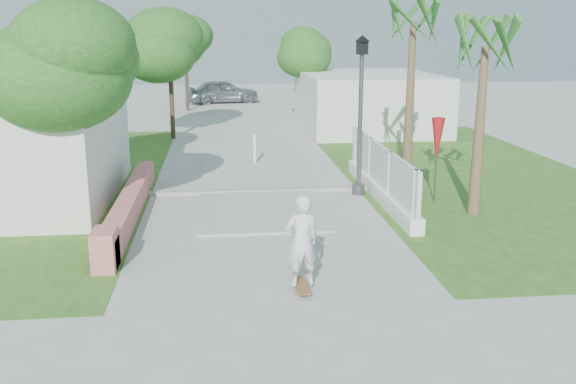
{
  "coord_description": "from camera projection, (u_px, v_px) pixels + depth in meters",
  "views": [
    {
      "loc": [
        -1.03,
        -11.97,
        4.56
      ],
      "look_at": [
        0.46,
        1.64,
        1.1
      ],
      "focal_mm": 40.0,
      "sensor_mm": 36.0,
      "label": 1
    }
  ],
  "objects": [
    {
      "name": "parked_car",
      "position": [
        224.0,
        92.0,
        41.02
      ],
      "size": [
        4.64,
        2.31,
        1.52
      ],
      "primitive_type": "imported",
      "rotation": [
        0.0,
        0.0,
        1.69
      ],
      "color": "#A6AAAE",
      "rests_on": "ground"
    },
    {
      "name": "palm_far",
      "position": [
        413.0,
        33.0,
        18.41
      ],
      "size": [
        1.8,
        1.8,
        5.3
      ],
      "color": "brown",
      "rests_on": "ground"
    },
    {
      "name": "building_right",
      "position": [
        367.0,
        101.0,
        30.42
      ],
      "size": [
        6.0,
        8.0,
        2.6
      ],
      "primitive_type": "cube",
      "color": "silver",
      "rests_on": "ground"
    },
    {
      "name": "bollard",
      "position": [
        255.0,
        148.0,
        22.28
      ],
      "size": [
        0.14,
        0.14,
        1.09
      ],
      "color": "white",
      "rests_on": "ground"
    },
    {
      "name": "tree_path_right",
      "position": [
        303.0,
        53.0,
        31.5
      ],
      "size": [
        3.0,
        3.0,
        4.79
      ],
      "color": "#4C3826",
      "rests_on": "ground"
    },
    {
      "name": "street_lamp",
      "position": [
        360.0,
        110.0,
        17.77
      ],
      "size": [
        0.44,
        0.44,
        4.44
      ],
      "color": "#59595E",
      "rests_on": "ground"
    },
    {
      "name": "lattice_fence",
      "position": [
        380.0,
        179.0,
        17.81
      ],
      "size": [
        0.35,
        7.0,
        1.5
      ],
      "color": "white",
      "rests_on": "ground"
    },
    {
      "name": "tree_path_left",
      "position": [
        170.0,
        49.0,
        26.92
      ],
      "size": [
        3.4,
        3.4,
        5.23
      ],
      "color": "#4C3826",
      "rests_on": "ground"
    },
    {
      "name": "path_strip",
      "position": [
        239.0,
        124.0,
        32.03
      ],
      "size": [
        3.2,
        36.0,
        0.06
      ],
      "primitive_type": "cube",
      "color": "#B7B7B2",
      "rests_on": "ground"
    },
    {
      "name": "grass_left",
      "position": [
        25.0,
        183.0,
        19.74
      ],
      "size": [
        8.0,
        20.0,
        0.01
      ],
      "primitive_type": "cube",
      "color": "#2A601E",
      "rests_on": "ground"
    },
    {
      "name": "curb",
      "position": [
        256.0,
        191.0,
        18.53
      ],
      "size": [
        6.5,
        0.25,
        0.1
      ],
      "primitive_type": "cube",
      "color": "#999993",
      "rests_on": "ground"
    },
    {
      "name": "pink_wall",
      "position": [
        128.0,
        208.0,
        15.76
      ],
      "size": [
        0.45,
        8.2,
        0.8
      ],
      "color": "#D06A6C",
      "rests_on": "ground"
    },
    {
      "name": "palm_near",
      "position": [
        485.0,
        56.0,
        15.44
      ],
      "size": [
        1.8,
        1.8,
        4.7
      ],
      "color": "brown",
      "rests_on": "ground"
    },
    {
      "name": "tree_left_mid",
      "position": [
        70.0,
        66.0,
        19.51
      ],
      "size": [
        3.2,
        3.2,
        4.85
      ],
      "color": "#4C3826",
      "rests_on": "ground"
    },
    {
      "name": "tree_path_far",
      "position": [
        186.0,
        44.0,
        36.58
      ],
      "size": [
        3.2,
        3.2,
        5.17
      ],
      "color": "#4C3826",
      "rests_on": "ground"
    },
    {
      "name": "grass_right",
      "position": [
        464.0,
        172.0,
        21.21
      ],
      "size": [
        8.0,
        20.0,
        0.01
      ],
      "primitive_type": "cube",
      "color": "#2A601E",
      "rests_on": "ground"
    },
    {
      "name": "patio_umbrella",
      "position": [
        437.0,
        141.0,
        17.19
      ],
      "size": [
        0.36,
        0.36,
        2.3
      ],
      "color": "#59595E",
      "rests_on": "ground"
    },
    {
      "name": "ground",
      "position": [
        274.0,
        266.0,
        12.76
      ],
      "size": [
        90.0,
        90.0,
        0.0
      ],
      "primitive_type": "plane",
      "color": "#B7B7B2",
      "rests_on": "ground"
    },
    {
      "name": "skateboarder",
      "position": [
        296.0,
        234.0,
        12.22
      ],
      "size": [
        0.67,
        2.83,
        1.77
      ],
      "rotation": [
        0.0,
        0.0,
        3.34
      ],
      "color": "brown",
      "rests_on": "ground"
    },
    {
      "name": "dog",
      "position": [
        299.0,
        240.0,
        13.69
      ],
      "size": [
        0.35,
        0.54,
        0.38
      ],
      "rotation": [
        0.0,
        0.0,
        -0.29
      ],
      "color": "silver",
      "rests_on": "ground"
    },
    {
      "name": "tree_left_near",
      "position": [
        61.0,
        65.0,
        14.23
      ],
      "size": [
        3.6,
        3.6,
        5.28
      ],
      "color": "#4C3826",
      "rests_on": "ground"
    }
  ]
}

